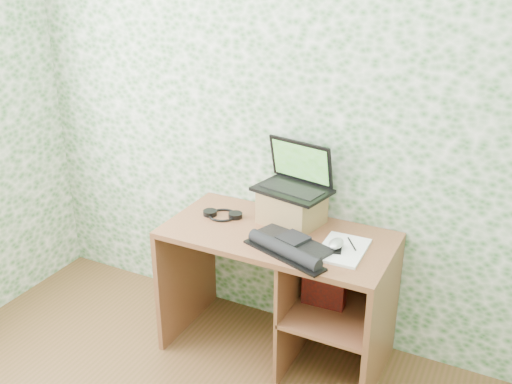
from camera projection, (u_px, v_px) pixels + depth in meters
The scene contains 10 objects.
wall_back at pixel (304, 116), 3.01m from camera, with size 3.50×3.50×0.00m, color white.
desk at pixel (292, 278), 3.07m from camera, with size 1.20×0.60×0.75m.
riser at pixel (292, 207), 3.05m from camera, with size 0.30×0.25×0.18m, color olive.
laptop at pixel (296, 179), 3.02m from camera, with size 0.43×0.34×0.26m.
keyboard at pixel (289, 246), 2.79m from camera, with size 0.47×0.37×0.07m.
headphones at pixel (223, 215), 3.15m from camera, with size 0.22×0.19×0.03m.
notepad at pixel (343, 249), 2.79m from camera, with size 0.21×0.31×0.01m, color white.
mouse at pixel (336, 246), 2.77m from camera, with size 0.07×0.11×0.04m, color silver.
pen at pixel (352, 244), 2.82m from camera, with size 0.01×0.01×0.13m, color black.
red_box at pixel (324, 282), 2.95m from camera, with size 0.22×0.07×0.27m, color maroon.
Camera 1 is at (1.09, -0.98, 2.12)m, focal length 40.00 mm.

